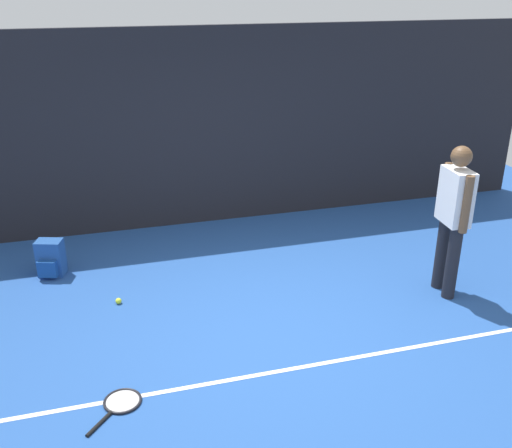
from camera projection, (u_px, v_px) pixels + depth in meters
name	position (u px, v px, depth m)	size (l,w,h in m)	color
ground_plane	(267.00, 329.00, 5.89)	(12.00, 12.00, 0.00)	#234C93
back_fence	(205.00, 129.00, 8.01)	(10.00, 0.10, 2.72)	black
court_line	(288.00, 369.00, 5.29)	(9.00, 0.05, 0.00)	white
tennis_player	(453.00, 212.00, 6.23)	(0.25, 0.53, 1.70)	black
tennis_racket	(120.00, 403.00, 4.86)	(0.54, 0.58, 0.03)	black
backpack	(50.00, 259.00, 6.89)	(0.35, 0.35, 0.44)	#1E478C
tennis_ball_near_player	(119.00, 301.00, 6.35)	(0.07, 0.07, 0.07)	#CCE033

